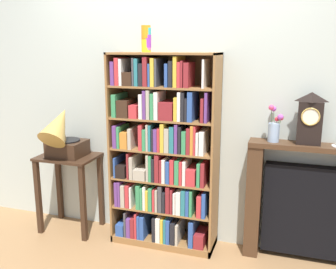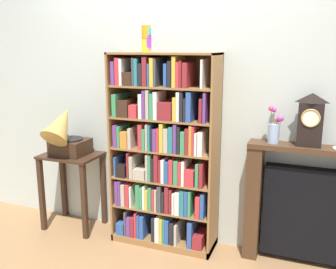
{
  "view_description": "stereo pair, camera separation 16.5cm",
  "coord_description": "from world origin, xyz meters",
  "views": [
    {
      "loc": [
        1.02,
        -2.91,
        1.74
      ],
      "look_at": [
        0.04,
        0.07,
        1.01
      ],
      "focal_mm": 40.34,
      "sensor_mm": 36.0,
      "label": 1
    },
    {
      "loc": [
        1.17,
        -2.86,
        1.74
      ],
      "look_at": [
        0.04,
        0.07,
        1.01
      ],
      "focal_mm": 40.34,
      "sensor_mm": 36.0,
      "label": 2
    }
  ],
  "objects": [
    {
      "name": "bookshelf",
      "position": [
        -0.01,
        0.06,
        0.81
      ],
      "size": [
        0.92,
        0.33,
        1.7
      ],
      "color": "olive",
      "rests_on": "ground"
    },
    {
      "name": "mantel_clock",
      "position": [
        1.16,
        0.13,
        1.2
      ],
      "size": [
        0.18,
        0.11,
        0.41
      ],
      "color": "black",
      "rests_on": "fireplace_mantel"
    },
    {
      "name": "gramophone",
      "position": [
        -0.94,
        -0.04,
        0.97
      ],
      "size": [
        0.32,
        0.47,
        0.53
      ],
      "color": "#382316",
      "rests_on": "side_table_left"
    },
    {
      "name": "wall_back",
      "position": [
        0.13,
        0.27,
        1.3
      ],
      "size": [
        4.54,
        0.08,
        2.6
      ],
      "primitive_type": "cube",
      "color": "beige",
      "rests_on": "ground"
    },
    {
      "name": "flower_vase",
      "position": [
        0.9,
        0.13,
        1.11
      ],
      "size": [
        0.12,
        0.14,
        0.3
      ],
      "color": "#99B2D1",
      "rests_on": "fireplace_mantel"
    },
    {
      "name": "cup_stack",
      "position": [
        -0.14,
        0.04,
        1.8
      ],
      "size": [
        0.08,
        0.08,
        0.21
      ],
      "color": "yellow",
      "rests_on": "bookshelf"
    },
    {
      "name": "fireplace_mantel",
      "position": [
        1.19,
        0.15,
        0.49
      ],
      "size": [
        0.95,
        0.2,
        1.0
      ],
      "color": "#472D1C",
      "rests_on": "ground"
    },
    {
      "name": "side_table_left",
      "position": [
        -0.94,
        0.03,
        0.53
      ],
      "size": [
        0.54,
        0.4,
        0.74
      ],
      "color": "#382316",
      "rests_on": "ground"
    },
    {
      "name": "ground_plane",
      "position": [
        0.0,
        0.0,
        -0.01
      ],
      "size": [
        7.54,
        6.4,
        0.02
      ],
      "primitive_type": "cube",
      "color": "#997047"
    }
  ]
}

